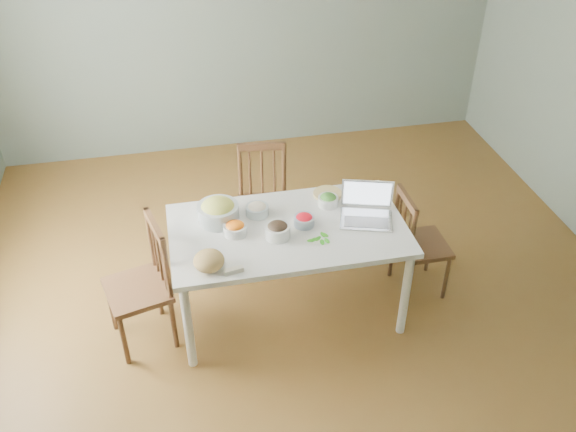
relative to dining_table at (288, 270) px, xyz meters
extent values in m
cube|color=brown|center=(0.12, 0.07, -0.37)|extent=(5.00, 5.00, 0.00)
cube|color=#5F6A5D|center=(0.12, 2.57, 0.98)|extent=(5.00, 0.00, 2.70)
ellipsoid|color=tan|center=(-0.56, -0.31, 0.44)|extent=(0.24, 0.24, 0.13)
cube|color=beige|center=(-0.42, -0.38, 0.39)|extent=(0.13, 0.06, 0.03)
cylinder|color=tan|center=(0.36, 0.33, 0.38)|extent=(0.22, 0.22, 0.02)
camera|label=1|loc=(-0.69, -3.27, 2.89)|focal=38.67mm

